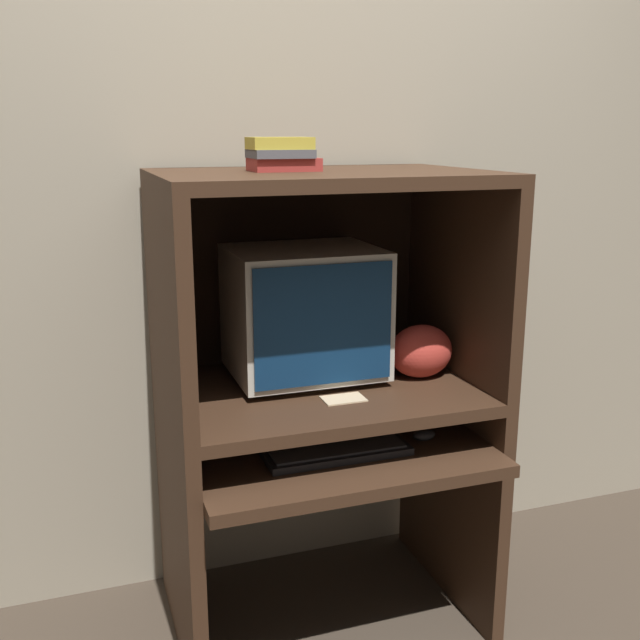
{
  "coord_description": "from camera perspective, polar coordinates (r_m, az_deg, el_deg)",
  "views": [
    {
      "loc": [
        -0.7,
        -1.67,
        1.52
      ],
      "look_at": [
        -0.01,
        0.33,
        0.98
      ],
      "focal_mm": 42.0,
      "sensor_mm": 36.0,
      "label": 1
    }
  ],
  "objects": [
    {
      "name": "wall_back",
      "position": [
        2.51,
        -2.77,
        9.22
      ],
      "size": [
        6.0,
        0.06,
        2.6
      ],
      "color": "gray",
      "rests_on": "ground_plane"
    },
    {
      "name": "desk_base",
      "position": [
        2.35,
        0.66,
        -14.12
      ],
      "size": [
        0.93,
        0.74,
        0.63
      ],
      "color": "#382316",
      "rests_on": "ground_plane"
    },
    {
      "name": "desk_monitor_shelf",
      "position": [
        2.26,
        0.21,
        -5.77
      ],
      "size": [
        0.93,
        0.66,
        0.14
      ],
      "color": "#382316",
      "rests_on": "desk_base"
    },
    {
      "name": "hutch_upper",
      "position": [
        2.18,
        -0.08,
        5.68
      ],
      "size": [
        0.93,
        0.66,
        0.63
      ],
      "color": "#382316",
      "rests_on": "desk_monitor_shelf"
    },
    {
      "name": "crt_monitor",
      "position": [
        2.26,
        -1.21,
        0.62
      ],
      "size": [
        0.44,
        0.37,
        0.4
      ],
      "color": "beige",
      "rests_on": "desk_monitor_shelf"
    },
    {
      "name": "keyboard",
      "position": [
        2.13,
        1.29,
        -9.97
      ],
      "size": [
        0.41,
        0.14,
        0.03
      ],
      "color": "black",
      "rests_on": "desk_base"
    },
    {
      "name": "mouse",
      "position": [
        2.25,
        7.94,
        -8.67
      ],
      "size": [
        0.07,
        0.05,
        0.03
      ],
      "color": "#28282B",
      "rests_on": "desk_base"
    },
    {
      "name": "snack_bag",
      "position": [
        2.32,
        7.69,
        -2.36
      ],
      "size": [
        0.2,
        0.15,
        0.16
      ],
      "color": "#BC382D",
      "rests_on": "desk_monitor_shelf"
    },
    {
      "name": "book_stack",
      "position": [
        2.12,
        -2.95,
        12.45
      ],
      "size": [
        0.19,
        0.14,
        0.09
      ],
      "color": "maroon",
      "rests_on": "hutch_upper"
    },
    {
      "name": "paper_card",
      "position": [
        2.13,
        1.8,
        -6.02
      ],
      "size": [
        0.12,
        0.08,
        0.0
      ],
      "color": "#CCB28C",
      "rests_on": "desk_monitor_shelf"
    }
  ]
}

